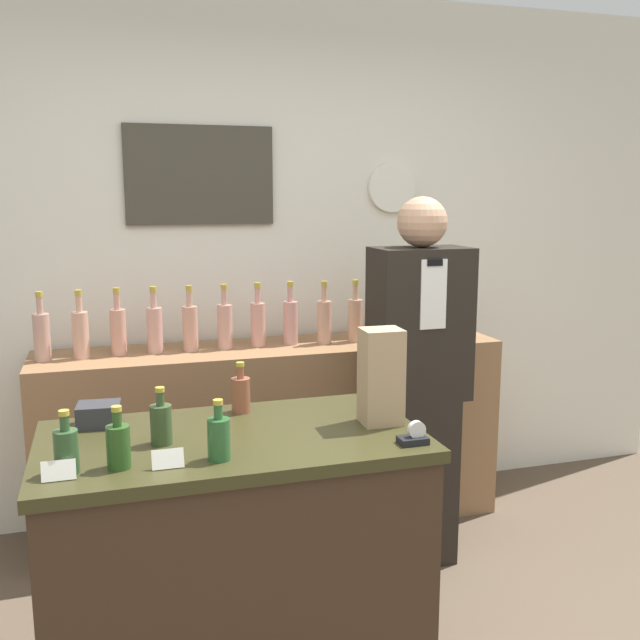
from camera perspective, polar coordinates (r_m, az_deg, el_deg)
name	(u,v)px	position (r m, az deg, el deg)	size (l,w,h in m)	color
back_wall	(244,258)	(3.77, -6.07, 4.96)	(5.20, 0.09, 2.70)	silver
back_shelf	(274,436)	(3.69, -3.68, -9.23)	(2.30, 0.48, 0.94)	#8E6642
display_counter	(235,566)	(2.53, -6.81, -18.99)	(1.22, 0.68, 0.92)	#382619
shopkeeper	(418,385)	(3.26, 7.85, -5.17)	(0.42, 0.27, 1.68)	black
potted_plant	(421,303)	(3.81, 8.12, 1.37)	(0.23, 0.23, 0.33)	#B27047
paper_bag	(381,376)	(2.41, 4.91, -4.52)	(0.14, 0.12, 0.33)	tan
tape_dispenser	(414,437)	(2.27, 7.54, -9.23)	(0.09, 0.06, 0.07)	black
price_card_left	(59,470)	(2.10, -20.19, -11.23)	(0.09, 0.02, 0.06)	white
price_card_right	(168,459)	(2.10, -12.08, -10.81)	(0.09, 0.02, 0.06)	white
gift_box	(99,415)	(2.52, -17.27, -7.24)	(0.15, 0.13, 0.08)	#2D2D33
counter_bottle_0	(66,450)	(2.13, -19.64, -9.75)	(0.07, 0.07, 0.18)	#2C4C29
counter_bottle_1	(118,445)	(2.12, -15.84, -9.59)	(0.07, 0.07, 0.18)	#274B1C
counter_bottle_2	(161,423)	(2.29, -12.59, -8.03)	(0.07, 0.07, 0.18)	#354A28
counter_bottle_3	(219,437)	(2.13, -8.10, -9.27)	(0.07, 0.07, 0.18)	#29582B
counter_bottle_4	(241,393)	(2.56, -6.35, -5.86)	(0.07, 0.07, 0.18)	brown
shelf_bottle_0	(42,335)	(3.45, -21.37, -1.14)	(0.07, 0.07, 0.32)	tan
shelf_bottle_1	(81,333)	(3.44, -18.60, -0.99)	(0.07, 0.07, 0.32)	tan
shelf_bottle_2	(118,330)	(3.46, -15.84, -0.77)	(0.07, 0.07, 0.32)	tan
shelf_bottle_3	(155,328)	(3.47, -13.09, -0.63)	(0.07, 0.07, 0.32)	tan
shelf_bottle_4	(190,326)	(3.48, -10.34, -0.51)	(0.07, 0.07, 0.32)	tan
shelf_bottle_5	(225,325)	(3.49, -7.62, -0.38)	(0.07, 0.07, 0.32)	tan
shelf_bottle_6	(258,323)	(3.53, -4.98, -0.21)	(0.07, 0.07, 0.32)	tan
shelf_bottle_7	(290,321)	(3.57, -2.38, -0.06)	(0.07, 0.07, 0.32)	tan
shelf_bottle_8	(324,320)	(3.59, 0.34, -0.02)	(0.07, 0.07, 0.32)	tan
shelf_bottle_9	(355,319)	(3.64, 2.84, 0.12)	(0.07, 0.07, 0.32)	tan
shelf_bottle_10	(384,316)	(3.72, 5.12, 0.31)	(0.07, 0.07, 0.32)	tan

